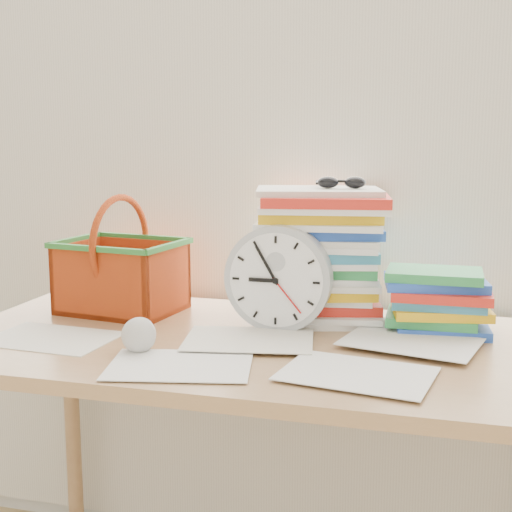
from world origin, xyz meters
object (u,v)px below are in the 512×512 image
(clock, at_px, (278,278))
(basket, at_px, (121,255))
(paper_stack, at_px, (320,254))
(book_stack, at_px, (436,301))
(desk, at_px, (262,373))

(clock, xyz_separation_m, basket, (-0.42, 0.07, 0.02))
(paper_stack, xyz_separation_m, clock, (-0.07, -0.14, -0.04))
(paper_stack, bearing_deg, basket, -172.68)
(book_stack, relative_size, basket, 0.85)
(book_stack, height_order, basket, basket)
(desk, bearing_deg, book_stack, 24.85)
(desk, height_order, paper_stack, paper_stack)
(desk, xyz_separation_m, book_stack, (0.36, 0.17, 0.15))
(desk, xyz_separation_m, clock, (0.02, 0.09, 0.20))
(clock, bearing_deg, book_stack, 13.08)
(paper_stack, relative_size, clock, 1.31)
(clock, bearing_deg, basket, 170.31)
(desk, xyz_separation_m, paper_stack, (0.09, 0.22, 0.23))
(desk, distance_m, book_stack, 0.43)
(paper_stack, height_order, clock, paper_stack)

